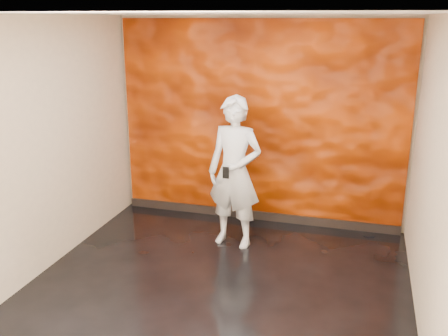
{
  "coord_description": "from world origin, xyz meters",
  "views": [
    {
      "loc": [
        1.39,
        -4.56,
        2.77
      ],
      "look_at": [
        -0.14,
        0.72,
        1.1
      ],
      "focal_mm": 40.0,
      "sensor_mm": 36.0,
      "label": 1
    }
  ],
  "objects": [
    {
      "name": "man",
      "position": [
        -0.11,
        1.08,
        0.94
      ],
      "size": [
        0.75,
        0.55,
        1.88
      ],
      "primitive_type": "imported",
      "rotation": [
        0.0,
        0.0,
        -0.16
      ],
      "color": "#ACB4BE",
      "rests_on": "ground"
    },
    {
      "name": "baseboard",
      "position": [
        0.0,
        1.92,
        0.06
      ],
      "size": [
        3.9,
        0.04,
        0.12
      ],
      "primitive_type": "cube",
      "color": "black",
      "rests_on": "ground"
    },
    {
      "name": "phone",
      "position": [
        -0.14,
        0.81,
        1.02
      ],
      "size": [
        0.08,
        0.02,
        0.14
      ],
      "primitive_type": "cube",
      "rotation": [
        0.0,
        0.0,
        0.04
      ],
      "color": "black",
      "rests_on": "man"
    },
    {
      "name": "feature_wall",
      "position": [
        0.0,
        1.96,
        1.38
      ],
      "size": [
        3.9,
        0.06,
        2.75
      ],
      "primitive_type": "cube",
      "color": "#C13D00",
      "rests_on": "ground"
    },
    {
      "name": "room",
      "position": [
        0.0,
        0.0,
        1.4
      ],
      "size": [
        4.02,
        4.02,
        2.81
      ],
      "color": "black",
      "rests_on": "ground"
    }
  ]
}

